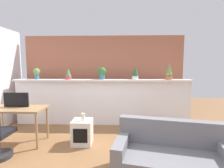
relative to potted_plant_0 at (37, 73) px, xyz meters
name	(u,v)px	position (x,y,z in m)	size (l,w,h in m)	color
ground_plane	(91,166)	(1.78, -1.98, -1.42)	(12.00, 12.00, 0.00)	brown
divider_wall	(102,103)	(1.78, 0.02, -0.81)	(4.73, 0.16, 1.21)	white
plant_shelf	(102,80)	(1.78, -0.02, -0.19)	(4.73, 0.32, 0.04)	white
brick_wall_behind	(104,78)	(1.78, 0.62, -0.17)	(4.73, 0.10, 2.50)	#AD664C
potted_plant_0	(37,73)	(0.00, 0.00, 0.00)	(0.18, 0.18, 0.29)	#386B84
potted_plant_1	(68,74)	(0.88, -0.05, -0.03)	(0.16, 0.16, 0.30)	#B7474C
potted_plant_2	(102,72)	(1.78, 0.01, 0.01)	(0.23, 0.23, 0.32)	#386B84
potted_plant_3	(135,73)	(2.67, -0.02, 0.00)	(0.18, 0.18, 0.34)	silver
potted_plant_4	(169,73)	(3.56, -0.05, 0.01)	(0.17, 0.17, 0.43)	#C66B42
desk	(18,112)	(0.15, -1.19, -0.75)	(1.10, 0.60, 0.75)	#99754C
tv_monitor	(16,100)	(0.08, -1.11, -0.52)	(0.52, 0.04, 0.30)	black
side_cube_shelf	(82,132)	(1.48, -1.19, -1.17)	(0.40, 0.41, 0.50)	silver
vase_on_shelf	(83,117)	(1.51, -1.21, -0.84)	(0.08, 0.08, 0.15)	silver
couch	(171,160)	(2.96, -2.26, -1.14)	(1.69, 1.07, 0.80)	slate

